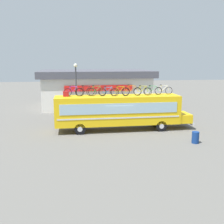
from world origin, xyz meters
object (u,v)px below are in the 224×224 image
object	(u,v)px
rooftop_bicycle_1	(73,92)
rooftop_bicycle_6	(132,91)
bus	(120,110)
trash_bin	(195,137)
rooftop_bicycle_4	(108,92)
rooftop_bicycle_5	(120,92)
luggage_bag_1	(66,94)
street_lamp	(76,85)
rooftop_bicycle_3	(96,91)
rooftop_bicycle_9	(164,90)
rooftop_bicycle_2	(86,92)
rooftop_bicycle_8	(153,91)
rooftop_bicycle_7	(143,91)

from	to	relation	value
rooftop_bicycle_1	rooftop_bicycle_6	xyz separation A→B (m)	(5.23, -0.21, 0.01)
bus	trash_bin	world-z (taller)	bus
rooftop_bicycle_4	rooftop_bicycle_5	size ratio (longest dim) A/B	1.00
rooftop_bicycle_4	rooftop_bicycle_6	world-z (taller)	rooftop_bicycle_6
luggage_bag_1	rooftop_bicycle_4	distance (m)	3.73
luggage_bag_1	street_lamp	bearing A→B (deg)	76.62
rooftop_bicycle_6	trash_bin	world-z (taller)	rooftop_bicycle_6
trash_bin	rooftop_bicycle_3	bearing A→B (deg)	143.70
luggage_bag_1	street_lamp	xyz separation A→B (m)	(0.96, 4.03, 0.38)
rooftop_bicycle_3	rooftop_bicycle_9	xyz separation A→B (m)	(6.29, -0.01, -0.01)
luggage_bag_1	trash_bin	bearing A→B (deg)	-27.58
luggage_bag_1	rooftop_bicycle_2	world-z (taller)	rooftop_bicycle_2
bus	street_lamp	size ratio (longest dim) A/B	2.10
luggage_bag_1	rooftop_bicycle_1	distance (m)	0.68
luggage_bag_1	rooftop_bicycle_9	xyz separation A→B (m)	(8.98, 0.10, 0.15)
bus	street_lamp	xyz separation A→B (m)	(-3.81, 4.32, 1.93)
rooftop_bicycle_1	rooftop_bicycle_8	size ratio (longest dim) A/B	0.97
luggage_bag_1	street_lamp	world-z (taller)	street_lamp
luggage_bag_1	rooftop_bicycle_7	world-z (taller)	rooftop_bicycle_7
rooftop_bicycle_7	street_lamp	size ratio (longest dim) A/B	0.28
rooftop_bicycle_2	street_lamp	distance (m)	4.16
rooftop_bicycle_3	rooftop_bicycle_4	size ratio (longest dim) A/B	1.06
rooftop_bicycle_1	rooftop_bicycle_9	size ratio (longest dim) A/B	1.01
rooftop_bicycle_6	rooftop_bicycle_1	bearing A→B (deg)	177.65
rooftop_bicycle_2	rooftop_bicycle_3	bearing A→B (deg)	9.72
luggage_bag_1	rooftop_bicycle_1	size ratio (longest dim) A/B	0.31
rooftop_bicycle_7	rooftop_bicycle_3	bearing A→B (deg)	173.59
rooftop_bicycle_7	rooftop_bicycle_9	bearing A→B (deg)	12.23
rooftop_bicycle_3	street_lamp	bearing A→B (deg)	113.80
rooftop_bicycle_5	luggage_bag_1	bearing A→B (deg)	174.56
rooftop_bicycle_2	rooftop_bicycle_6	size ratio (longest dim) A/B	1.01
rooftop_bicycle_3	trash_bin	bearing A→B (deg)	-36.30
rooftop_bicycle_3	rooftop_bicycle_9	size ratio (longest dim) A/B	1.03
bus	rooftop_bicycle_5	distance (m)	1.71
rooftop_bicycle_2	rooftop_bicycle_3	world-z (taller)	rooftop_bicycle_2
bus	rooftop_bicycle_9	distance (m)	4.56
rooftop_bicycle_6	rooftop_bicycle_7	world-z (taller)	rooftop_bicycle_6
bus	street_lamp	world-z (taller)	street_lamp
rooftop_bicycle_7	rooftop_bicycle_8	distance (m)	1.07
rooftop_bicycle_1	street_lamp	bearing A→B (deg)	85.56
rooftop_bicycle_1	rooftop_bicycle_6	distance (m)	5.23
rooftop_bicycle_1	street_lamp	size ratio (longest dim) A/B	0.29
trash_bin	rooftop_bicycle_5	bearing A→B (deg)	137.18
bus	trash_bin	distance (m)	7.13
luggage_bag_1	rooftop_bicycle_3	world-z (taller)	rooftop_bicycle_3
rooftop_bicycle_5	rooftop_bicycle_8	distance (m)	3.14
rooftop_bicycle_1	rooftop_bicycle_4	xyz separation A→B (m)	(3.06, -0.37, -0.03)
rooftop_bicycle_1	rooftop_bicycle_2	size ratio (longest dim) A/B	0.94
luggage_bag_1	trash_bin	xyz separation A→B (m)	(9.82, -5.13, -2.94)
bus	rooftop_bicycle_7	world-z (taller)	rooftop_bicycle_7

